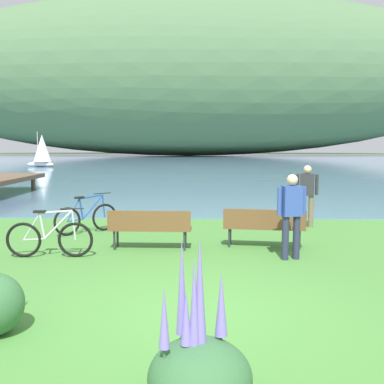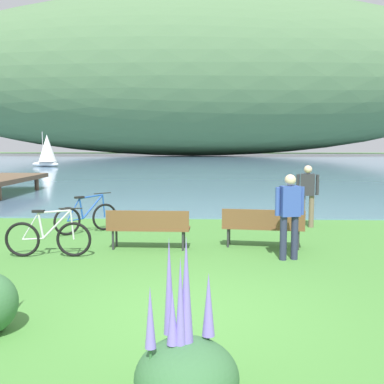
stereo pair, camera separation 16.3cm
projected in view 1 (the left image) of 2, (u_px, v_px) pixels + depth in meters
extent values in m
plane|color=#478438|center=(193.00, 313.00, 6.23)|extent=(200.00, 200.00, 0.00)
cube|color=#5B7F9E|center=(201.00, 162.00, 53.58)|extent=(180.00, 80.00, 0.04)
ellipsoid|color=#4C7047|center=(187.00, 76.00, 77.47)|extent=(103.51, 28.00, 27.08)
cube|color=brown|center=(264.00, 227.00, 10.13)|extent=(1.85, 0.71, 0.05)
cube|color=brown|center=(264.00, 219.00, 9.90)|extent=(1.79, 0.27, 0.40)
cylinder|color=#2D2D33|center=(230.00, 234.00, 10.44)|extent=(0.05, 0.05, 0.45)
cylinder|color=#2D2D33|center=(298.00, 236.00, 10.21)|extent=(0.05, 0.05, 0.45)
cylinder|color=#2D2D33|center=(229.00, 237.00, 10.11)|extent=(0.05, 0.05, 0.45)
cylinder|color=#2D2D33|center=(299.00, 240.00, 9.87)|extent=(0.05, 0.05, 0.45)
cube|color=brown|center=(150.00, 229.00, 9.95)|extent=(1.81, 0.52, 0.05)
cube|color=brown|center=(149.00, 220.00, 9.72)|extent=(1.80, 0.09, 0.40)
cylinder|color=#2D2D33|center=(118.00, 237.00, 10.18)|extent=(0.05, 0.05, 0.45)
cylinder|color=#2D2D33|center=(185.00, 237.00, 10.11)|extent=(0.05, 0.05, 0.45)
cylinder|color=#2D2D33|center=(114.00, 240.00, 9.84)|extent=(0.05, 0.05, 0.45)
cylinder|color=#2D2D33|center=(184.00, 241.00, 9.77)|extent=(0.05, 0.05, 0.45)
torus|color=black|center=(105.00, 217.00, 12.02)|extent=(0.58, 0.52, 0.72)
torus|color=black|center=(67.00, 222.00, 11.35)|extent=(0.58, 0.52, 0.72)
cylinder|color=#1E4CB2|center=(93.00, 207.00, 11.77)|extent=(0.49, 0.43, 0.61)
cylinder|color=#1E4CB2|center=(91.00, 197.00, 11.71)|extent=(0.52, 0.46, 0.09)
cylinder|color=#1E4CB2|center=(81.00, 209.00, 11.56)|extent=(0.12, 0.11, 0.54)
cylinder|color=#1E4CB2|center=(75.00, 220.00, 11.48)|extent=(0.34, 0.30, 0.05)
cylinder|color=#1E4CB2|center=(73.00, 210.00, 11.43)|extent=(0.30, 0.26, 0.56)
cylinder|color=#1E4CB2|center=(104.00, 206.00, 11.97)|extent=(0.09, 0.08, 0.60)
cube|color=black|center=(79.00, 198.00, 11.51)|extent=(0.25, 0.23, 0.05)
cylinder|color=black|center=(102.00, 193.00, 11.91)|extent=(0.38, 0.33, 0.02)
torus|color=black|center=(75.00, 240.00, 9.23)|extent=(0.72, 0.09, 0.72)
torus|color=black|center=(24.00, 240.00, 9.21)|extent=(0.72, 0.09, 0.72)
cylinder|color=silver|center=(58.00, 225.00, 9.19)|extent=(0.61, 0.07, 0.61)
cylinder|color=silver|center=(56.00, 212.00, 9.16)|extent=(0.66, 0.07, 0.09)
cylinder|color=silver|center=(42.00, 226.00, 9.19)|extent=(0.13, 0.05, 0.54)
cylinder|color=silver|center=(34.00, 239.00, 9.21)|extent=(0.43, 0.05, 0.05)
cylinder|color=silver|center=(32.00, 227.00, 9.18)|extent=(0.37, 0.04, 0.56)
cylinder|color=silver|center=(74.00, 225.00, 9.20)|extent=(0.09, 0.04, 0.60)
cube|color=black|center=(40.00, 212.00, 9.15)|extent=(0.24, 0.11, 0.05)
cylinder|color=black|center=(72.00, 209.00, 9.16)|extent=(0.48, 0.04, 0.02)
cylinder|color=#72604C|center=(302.00, 211.00, 12.58)|extent=(0.14, 0.14, 0.88)
cylinder|color=#72604C|center=(311.00, 211.00, 12.52)|extent=(0.14, 0.14, 0.88)
cube|color=#2D2D33|center=(307.00, 185.00, 12.47)|extent=(0.42, 0.30, 0.60)
sphere|color=beige|center=(308.00, 169.00, 12.42)|extent=(0.22, 0.22, 0.22)
cylinder|color=#2D2D33|center=(297.00, 184.00, 12.53)|extent=(0.09, 0.09, 0.56)
cylinder|color=#2D2D33|center=(317.00, 185.00, 12.40)|extent=(0.09, 0.09, 0.56)
cylinder|color=#282D47|center=(285.00, 238.00, 9.01)|extent=(0.14, 0.14, 0.88)
cylinder|color=#282D47|center=(296.00, 237.00, 9.07)|extent=(0.14, 0.14, 0.88)
cube|color=#334CA5|center=(292.00, 201.00, 8.96)|extent=(0.42, 0.31, 0.60)
sphere|color=beige|center=(292.00, 180.00, 8.91)|extent=(0.22, 0.22, 0.22)
cylinder|color=#334CA5|center=(280.00, 201.00, 8.90)|extent=(0.09, 0.09, 0.56)
cylinder|color=#334CA5|center=(304.00, 201.00, 9.02)|extent=(0.09, 0.09, 0.56)
ellipsoid|color=#386B3D|center=(200.00, 377.00, 3.89)|extent=(0.91, 0.91, 0.65)
cylinder|color=#386B3D|center=(182.00, 340.00, 4.03)|extent=(0.02, 0.02, 0.12)
cone|color=#8470D1|center=(182.00, 286.00, 3.97)|extent=(0.10, 0.10, 0.87)
cylinder|color=#386B3D|center=(186.00, 351.00, 3.81)|extent=(0.02, 0.02, 0.12)
cone|color=#8470D1|center=(186.00, 318.00, 3.78)|extent=(0.10, 0.10, 0.47)
cylinder|color=#386B3D|center=(164.00, 355.00, 3.75)|extent=(0.02, 0.02, 0.12)
cone|color=#8470D1|center=(164.00, 318.00, 3.71)|extent=(0.09, 0.09, 0.52)
cylinder|color=#386B3D|center=(221.00, 342.00, 3.99)|extent=(0.02, 0.02, 0.12)
cone|color=#8470D1|center=(221.00, 304.00, 3.96)|extent=(0.11, 0.11, 0.57)
cylinder|color=#386B3D|center=(194.00, 351.00, 3.81)|extent=(0.02, 0.02, 0.12)
cone|color=#8470D1|center=(194.00, 301.00, 3.77)|extent=(0.09, 0.09, 0.76)
cylinder|color=#386B3D|center=(200.00, 349.00, 3.86)|extent=(0.02, 0.02, 0.12)
cone|color=#8470D1|center=(200.00, 290.00, 3.80)|extent=(0.12, 0.12, 0.92)
ellipsoid|color=white|center=(40.00, 164.00, 42.87)|extent=(2.93, 1.48, 0.49)
cylinder|color=#B2B2B2|center=(38.00, 147.00, 42.75)|extent=(0.07, 0.07, 2.82)
cone|color=white|center=(42.00, 148.00, 42.64)|extent=(2.04, 2.04, 2.54)
cylinder|color=brown|center=(33.00, 185.00, 21.92)|extent=(0.20, 0.20, 0.60)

